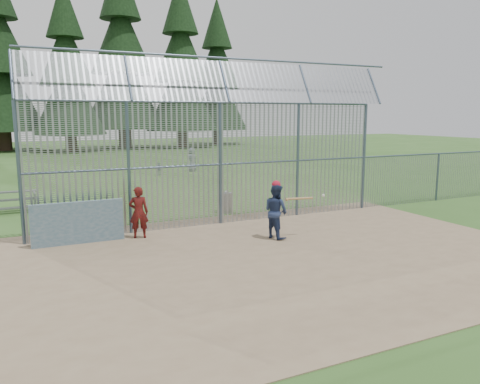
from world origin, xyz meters
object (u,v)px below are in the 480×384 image
trash_can (226,202)px  onlooker (139,212)px  batter (276,211)px  dugout_wall (78,223)px

trash_can → onlooker: bearing=-148.8°
batter → onlooker: size_ratio=1.05×
onlooker → trash_can: size_ratio=1.87×
trash_can → dugout_wall: bearing=-158.2°
batter → trash_can: bearing=-17.0°
batter → trash_can: size_ratio=1.95×
batter → onlooker: batter is taller
dugout_wall → batter: bearing=-19.2°
dugout_wall → onlooker: onlooker is taller
batter → onlooker: 4.02m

